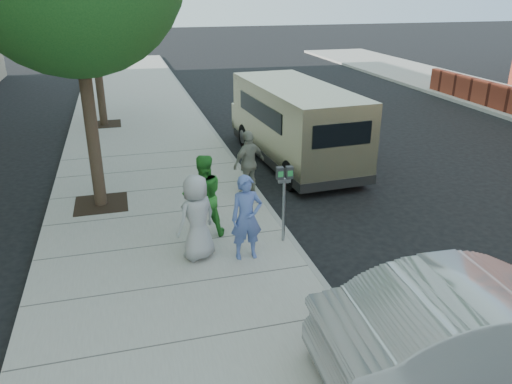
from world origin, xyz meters
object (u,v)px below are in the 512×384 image
at_px(person_gray_shirt, 197,218).
at_px(person_green_shirt, 203,196).
at_px(van, 294,122).
at_px(sedan, 488,328).
at_px(person_striped_polo, 249,163).
at_px(person_officer, 247,218).
at_px(parking_meter, 284,188).

bearing_deg(person_gray_shirt, person_green_shirt, -136.02).
height_order(van, sedan, van).
bearing_deg(person_striped_polo, person_officer, 47.24).
bearing_deg(person_gray_shirt, parking_meter, 158.49).
relative_size(sedan, person_officer, 2.81).
bearing_deg(van, sedan, -96.73).
relative_size(parking_meter, person_striped_polo, 0.98).
distance_m(sedan, person_gray_shirt, 5.01).
bearing_deg(van, person_green_shirt, -131.81).
relative_size(van, person_green_shirt, 3.66).
height_order(person_green_shirt, person_gray_shirt, person_green_shirt).
bearing_deg(parking_meter, person_striped_polo, 92.86).
xyz_separation_m(sedan, person_green_shirt, (-2.92, 4.74, 0.26)).
xyz_separation_m(van, person_striped_polo, (-1.99, -2.46, -0.26)).
bearing_deg(sedan, person_green_shirt, 33.93).
xyz_separation_m(sedan, person_officer, (-2.31, 3.63, 0.21)).
relative_size(van, person_gray_shirt, 3.84).
bearing_deg(van, person_officer, -120.89).
height_order(person_green_shirt, person_striped_polo, person_green_shirt).
xyz_separation_m(parking_meter, person_officer, (-0.87, -0.45, -0.32)).
bearing_deg(person_gray_shirt, van, -154.22).
height_order(sedan, person_striped_polo, person_striped_polo).
xyz_separation_m(person_officer, person_striped_polo, (0.82, 2.98, -0.01)).
distance_m(person_officer, person_striped_polo, 3.09).
bearing_deg(van, person_striped_polo, -132.60).
distance_m(van, person_striped_polo, 3.18).
distance_m(person_officer, person_gray_shirt, 0.91).
bearing_deg(parking_meter, person_officer, -150.62).
height_order(van, person_gray_shirt, van).
distance_m(person_gray_shirt, person_striped_polo, 3.24).
height_order(person_officer, person_striped_polo, person_officer).
relative_size(sedan, person_striped_polo, 2.86).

